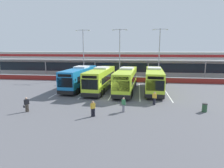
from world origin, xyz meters
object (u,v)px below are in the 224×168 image
Objects in this scene: pedestrian_with_handbag at (27,104)px; lamp_post_centre at (120,51)px; lamp_post_west at (83,51)px; coach_bus_right_centre at (154,80)px; pedestrian_in_dark_coat at (154,98)px; pedestrian_near_bin at (123,104)px; coach_bus_centre at (126,80)px; pedestrian_child at (93,108)px; lamp_post_east at (159,51)px; coach_bus_leftmost at (80,78)px; litter_bin at (205,108)px; coach_bus_left_centre at (101,79)px.

pedestrian_with_handbag is 0.15× the size of lamp_post_centre.
coach_bus_right_centre is at bearing -36.51° from lamp_post_west.
pedestrian_near_bin is at bearing -137.67° from pedestrian_in_dark_coat.
coach_bus_right_centre is 11.85m from pedestrian_near_bin.
lamp_post_centre is (-2.15, 11.66, 4.50)m from coach_bus_centre.
pedestrian_child is (-6.51, -5.03, 0.00)m from pedestrian_in_dark_coat.
pedestrian_in_dark_coat is (13.99, 4.57, 0.02)m from pedestrian_with_handbag.
lamp_post_east is (16.41, 23.58, 5.43)m from pedestrian_with_handbag.
coach_bus_leftmost is at bearing 125.91° from pedestrian_near_bin.
pedestrian_in_dark_coat is 0.15× the size of lamp_post_centre.
pedestrian_child and pedestrian_near_bin have the same top height.
lamp_post_east is 21.99m from litter_bin.
lamp_post_west reaches higher than coach_bus_leftmost.
coach_bus_centre is 4.55m from coach_bus_right_centre.
coach_bus_centre is 1.00× the size of coach_bus_right_centre.
pedestrian_child reaches higher than litter_bin.
pedestrian_with_handbag is at bearing -161.92° from pedestrian_in_dark_coat.
litter_bin is (19.18, 2.56, -0.39)m from pedestrian_with_handbag.
pedestrian_near_bin is at bearing -64.15° from lamp_post_west.
coach_bus_right_centre is 7.58× the size of pedestrian_near_bin.
coach_bus_left_centre reaches higher than pedestrian_with_handbag.
lamp_post_centre is (0.46, 23.68, 5.42)m from pedestrian_child.
pedestrian_near_bin is at bearing -88.05° from coach_bus_centre.
coach_bus_centre is at bearing -5.88° from coach_bus_left_centre.
pedestrian_with_handbag is (-5.85, -11.99, -0.93)m from coach_bus_left_centre.
pedestrian_child is 25.61m from lamp_post_west.
pedestrian_near_bin is (0.35, -10.23, -0.91)m from coach_bus_centre.
coach_bus_centre is 12.68m from lamp_post_centre.
coach_bus_left_centre is 1.00× the size of coach_bus_centre.
lamp_post_centre is at bearing 107.97° from pedestrian_in_dark_coat.
lamp_post_east is at bearing 0.78° from lamp_post_west.
litter_bin is at bearing -61.45° from lamp_post_centre.
coach_bus_leftmost and coach_bus_centre have the same top height.
coach_bus_centre is 7.58× the size of pedestrian_in_dark_coat.
pedestrian_with_handbag is at bearing -131.11° from coach_bus_centre.
pedestrian_child is at bearing -118.80° from coach_bus_right_centre.
coach_bus_centre is 1.12× the size of lamp_post_east.
pedestrian_with_handbag is (-14.55, -12.40, -0.93)m from coach_bus_right_centre.
lamp_post_west reaches higher than coach_bus_left_centre.
pedestrian_with_handbag is at bearing -124.84° from lamp_post_east.
pedestrian_in_dark_coat is 0.15× the size of lamp_post_west.
coach_bus_right_centre reaches higher than pedestrian_near_bin.
coach_bus_leftmost is 7.58× the size of pedestrian_child.
pedestrian_with_handbag is at bearing -116.01° from coach_bus_left_centre.
coach_bus_leftmost is 1.12× the size of lamp_post_centre.
pedestrian_near_bin is at bearing -110.40° from coach_bus_right_centre.
coach_bus_right_centre is 1.12× the size of lamp_post_west.
pedestrian_with_handbag is (-2.00, -12.98, -0.93)m from coach_bus_leftmost.
pedestrian_in_dark_coat is 1.00× the size of pedestrian_child.
coach_bus_right_centre is 14.71m from pedestrian_child.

